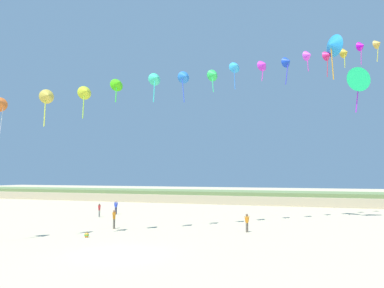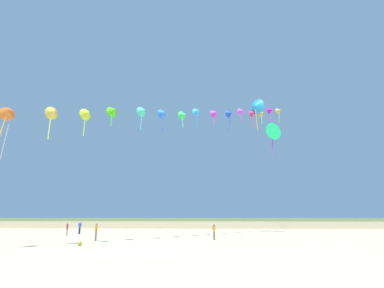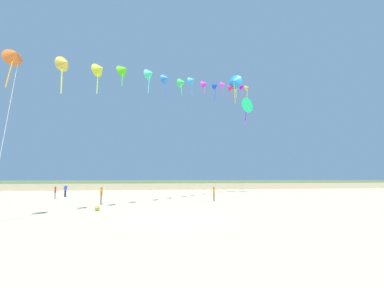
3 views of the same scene
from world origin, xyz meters
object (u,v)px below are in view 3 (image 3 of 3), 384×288
person_far_left (101,194)px  person_near_left (65,190)px  person_mid_center (55,192)px  large_kite_mid_trail (234,81)px  beach_ball (97,209)px  large_kite_low_lead (245,106)px  person_near_right (214,193)px

person_far_left → person_near_left: bearing=120.2°
person_near_left → person_mid_center: (-0.18, -3.24, -0.10)m
person_far_left → large_kite_mid_trail: bearing=37.0°
person_far_left → person_mid_center: bearing=130.2°
large_kite_mid_trail → beach_ball: bearing=-133.4°
person_far_left → beach_ball: 5.01m
large_kite_low_lead → person_far_left: bearing=-143.6°
person_mid_center → large_kite_mid_trail: 31.12m
large_kite_mid_trail → beach_ball: (-17.67, -18.68, -18.41)m
large_kite_mid_trail → person_near_right: bearing=-119.9°
person_near_right → person_far_left: (-11.45, -1.92, 0.08)m
person_near_left → beach_ball: 17.51m
person_near_left → person_near_right: 20.12m
person_near_left → large_kite_low_lead: (27.13, 4.15, 13.94)m
large_kite_mid_trail → beach_ball: size_ratio=13.70×
person_mid_center → person_far_left: bearing=-49.8°
person_far_left → beach_ball: bearing=-83.2°
person_near_left → person_far_left: person_near_left is taller
person_near_right → beach_ball: bearing=-147.8°
large_kite_mid_trail → person_mid_center: bearing=-166.7°
person_near_right → person_mid_center: size_ratio=1.02×
person_far_left → person_near_right: bearing=9.5°
person_near_right → person_mid_center: person_near_right is taller
large_kite_mid_trail → beach_ball: large_kite_mid_trail is taller
person_far_left → large_kite_low_lead: bearing=36.4°
person_near_right → person_near_left: bearing=152.9°
person_near_right → large_kite_mid_trail: bearing=60.1°
person_far_left → large_kite_low_lead: (20.68, 15.24, 13.94)m
person_mid_center → beach_ball: person_mid_center is taller
large_kite_low_lead → large_kite_mid_trail: large_kite_mid_trail is taller
person_near_right → beach_ball: (-10.87, -6.84, -0.70)m
large_kite_low_lead → beach_ball: (-20.09, -20.16, -14.72)m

